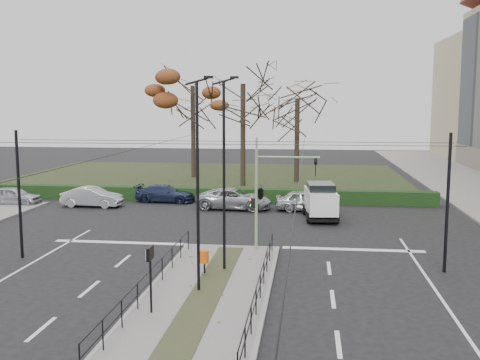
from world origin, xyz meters
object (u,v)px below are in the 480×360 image
object	(u,v)px
parked_car_second	(92,197)
bare_tree_center	(297,104)
rust_tree	(193,86)
bare_tree_near	(243,91)
traffic_light	(262,191)
litter_bin	(204,257)
streetlamp_median_near	(198,184)
white_van	(320,200)
streetlamp_median_far	(224,173)
parked_car_fourth	(234,199)
parked_car_first	(13,196)
info_panel	(150,261)
parked_car_fifth	(307,201)
parked_car_third	(165,193)

from	to	relation	value
parked_car_second	bare_tree_center	xyz separation A→B (m)	(14.08, 14.23, 6.51)
rust_tree	bare_tree_near	bearing A→B (deg)	-44.32
traffic_light	litter_bin	size ratio (longest dim) A/B	5.04
streetlamp_median_near	white_van	xyz separation A→B (m)	(4.85, 14.95, -3.03)
streetlamp_median_far	parked_car_second	world-z (taller)	streetlamp_median_far
white_van	litter_bin	bearing A→B (deg)	-111.59
traffic_light	rust_tree	distance (m)	29.49
streetlamp_median_near	bare_tree_near	world-z (taller)	bare_tree_near
traffic_light	parked_car_fourth	bearing A→B (deg)	104.33
parked_car_first	parked_car_fourth	xyz separation A→B (m)	(15.97, 0.45, 0.05)
litter_bin	white_van	distance (m)	13.74
bare_tree_near	rust_tree	bearing A→B (deg)	135.68
litter_bin	streetlamp_median_far	size ratio (longest dim) A/B	0.12
info_panel	bare_tree_near	distance (m)	31.63
streetlamp_median_far	parked_car_fifth	distance (m)	15.44
litter_bin	parked_car_second	size ratio (longest dim) A/B	0.23
bare_tree_center	bare_tree_near	size ratio (longest dim) A/B	0.86
parked_car_third	white_van	xyz separation A→B (m)	(11.32, -4.95, 0.56)
streetlamp_median_near	bare_tree_center	distance (m)	31.86
streetlamp_median_near	streetlamp_median_far	distance (m)	2.94
parked_car_third	rust_tree	xyz separation A→B (m)	(-0.75, 14.04, 8.36)
litter_bin	bare_tree_near	size ratio (longest dim) A/B	0.08
traffic_light	bare_tree_near	size ratio (longest dim) A/B	0.42
traffic_light	parked_car_fifth	distance (m)	11.41
parked_car_fourth	rust_tree	size ratio (longest dim) A/B	0.44
parked_car_second	parked_car_fifth	bearing A→B (deg)	-87.09
streetlamp_median_near	parked_car_fourth	world-z (taller)	streetlamp_median_near
parked_car_first	rust_tree	size ratio (longest dim) A/B	0.34
traffic_light	info_panel	size ratio (longest dim) A/B	2.13
streetlamp_median_far	rust_tree	world-z (taller)	rust_tree
parked_car_fourth	traffic_light	bearing A→B (deg)	-161.63
traffic_light	parked_car_third	distance (m)	15.92
traffic_light	parked_car_first	xyz separation A→B (m)	(-18.81, 10.70, -2.32)
parked_car_third	bare_tree_near	xyz separation A→B (m)	(4.81, 8.61, 7.68)
litter_bin	traffic_light	bearing A→B (deg)	64.72
parked_car_first	bare_tree_near	size ratio (longest dim) A/B	0.33
streetlamp_median_near	parked_car_first	xyz separation A→B (m)	(-16.96, 17.24, -3.56)
white_van	parked_car_first	bearing A→B (deg)	174.01
info_panel	streetlamp_median_near	world-z (taller)	streetlamp_median_near
litter_bin	white_van	xyz separation A→B (m)	(5.05, 12.77, 0.36)
traffic_light	streetlamp_median_far	xyz separation A→B (m)	(-1.30, -3.65, 1.30)
parked_car_first	parked_car_fifth	distance (m)	20.94
parked_car_third	rust_tree	distance (m)	16.36
parked_car_second	parked_car_fifth	world-z (taller)	parked_car_fifth
streetlamp_median_near	bare_tree_near	xyz separation A→B (m)	(-1.66, 28.51, 4.10)
info_panel	parked_car_fourth	world-z (taller)	info_panel
rust_tree	parked_car_fifth	world-z (taller)	rust_tree
info_panel	rust_tree	xyz separation A→B (m)	(-6.04, 36.41, 7.06)
traffic_light	litter_bin	world-z (taller)	traffic_light
bare_tree_center	rust_tree	bearing A→B (deg)	166.95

